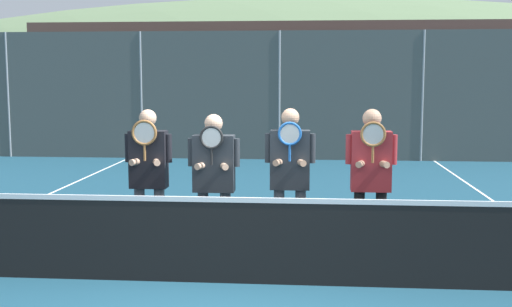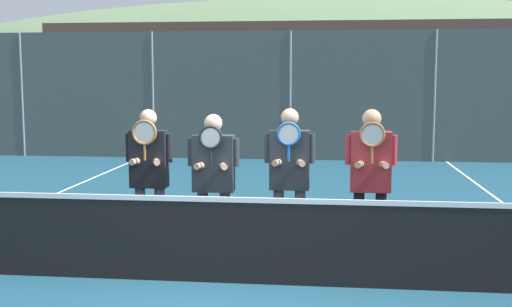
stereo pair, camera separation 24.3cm
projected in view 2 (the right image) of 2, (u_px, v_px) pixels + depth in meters
ground_plane at (230, 283)px, 7.04m from camera, size 120.00×120.00×0.00m
hill_distant at (319, 99)px, 65.62m from camera, size 99.82×55.45×19.41m
clubhouse_building at (302, 81)px, 24.46m from camera, size 18.08×5.50×4.12m
fence_back at (290, 96)px, 17.31m from camera, size 22.91×0.06×3.48m
tennis_net at (229, 239)px, 6.98m from camera, size 11.22×0.09×1.06m
court_line_left_sideline at (6, 215)px, 10.47m from camera, size 0.05×16.00×0.01m
player_leftmost at (149, 170)px, 7.91m from camera, size 0.59×0.34×1.86m
player_center_left at (214, 174)px, 7.76m from camera, size 0.63×0.34×1.81m
player_center_right at (289, 172)px, 7.71m from camera, size 0.61×0.34×1.88m
player_rightmost at (371, 173)px, 7.55m from camera, size 0.60×0.34×1.88m
car_far_left at (104, 117)px, 20.99m from camera, size 4.66×2.03×1.83m
car_left_of_center at (260, 120)px, 20.53m from camera, size 4.51×2.02×1.71m
car_center at (423, 119)px, 20.10m from camera, size 4.70×2.00×1.81m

